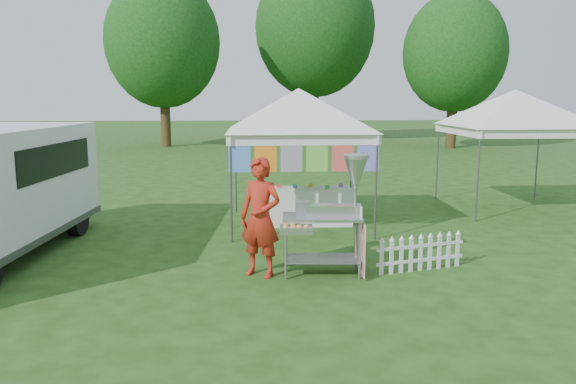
{
  "coord_description": "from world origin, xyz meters",
  "views": [
    {
      "loc": [
        -0.98,
        -8.69,
        2.81
      ],
      "look_at": [
        -0.36,
        1.39,
        1.1
      ],
      "focal_mm": 35.0,
      "sensor_mm": 36.0,
      "label": 1
    }
  ],
  "objects": [
    {
      "name": "picket_fence",
      "position": [
        1.73,
        0.02,
        0.29
      ],
      "size": [
        1.56,
        0.48,
        0.56
      ],
      "rotation": [
        0.0,
        0.0,
        0.29
      ],
      "color": "silver",
      "rests_on": "ground"
    },
    {
      "name": "canopy_main",
      "position": [
        0.0,
        3.49,
        2.99
      ],
      "size": [
        4.24,
        4.24,
        3.45
      ],
      "color": "#59595E",
      "rests_on": "ground"
    },
    {
      "name": "display_table",
      "position": [
        0.28,
        3.54,
        0.41
      ],
      "size": [
        1.8,
        0.7,
        0.82
      ],
      "primitive_type": "cube",
      "color": "white",
      "rests_on": "ground"
    },
    {
      "name": "canopy_right",
      "position": [
        5.5,
        5.0,
        2.99
      ],
      "size": [
        4.24,
        4.24,
        3.45
      ],
      "color": "#59595E",
      "rests_on": "ground"
    },
    {
      "name": "tree_mid",
      "position": [
        3.0,
        28.0,
        7.14
      ],
      "size": [
        7.6,
        7.6,
        11.52
      ],
      "color": "#3A2A15",
      "rests_on": "ground"
    },
    {
      "name": "ground",
      "position": [
        0.0,
        0.0,
        0.0
      ],
      "size": [
        120.0,
        120.0,
        0.0
      ],
      "primitive_type": "plane",
      "color": "#233F12",
      "rests_on": "ground"
    },
    {
      "name": "vendor",
      "position": [
        -0.88,
        -0.06,
        0.95
      ],
      "size": [
        0.82,
        0.73,
        1.89
      ],
      "primitive_type": "imported",
      "rotation": [
        0.0,
        0.0,
        -0.5
      ],
      "color": "#AA2415",
      "rests_on": "ground"
    },
    {
      "name": "tree_left",
      "position": [
        -6.0,
        24.0,
        5.83
      ],
      "size": [
        6.4,
        6.4,
        9.53
      ],
      "color": "#3A2A15",
      "rests_on": "ground"
    },
    {
      "name": "donut_cart",
      "position": [
        0.3,
        -0.08,
        1.13
      ],
      "size": [
        1.44,
        0.89,
        1.93
      ],
      "rotation": [
        0.0,
        0.0,
        -0.07
      ],
      "color": "gray",
      "rests_on": "ground"
    },
    {
      "name": "tree_right",
      "position": [
        10.0,
        22.0,
        5.18
      ],
      "size": [
        5.6,
        5.6,
        8.42
      ],
      "color": "#3A2A15",
      "rests_on": "ground"
    }
  ]
}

